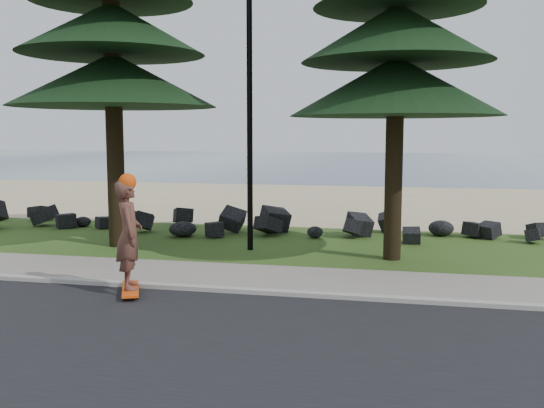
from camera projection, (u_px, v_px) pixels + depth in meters
The scene contains 9 objects.
ground at pixel (211, 280), 12.11m from camera, with size 160.00×160.00×0.00m, color #344D18.
road at pixel (103, 362), 7.74m from camera, with size 160.00×7.00×0.02m, color black.
kerb at pixel (196, 288), 11.23m from camera, with size 160.00×0.20×0.10m, color #ACA79B.
sidewalk at pixel (214, 275), 12.30m from camera, with size 160.00×2.00×0.08m, color gray.
beach_sand at pixel (314, 201), 26.18m from camera, with size 160.00×15.00×0.01m, color tan.
ocean at pixel (365, 162), 61.63m from camera, with size 160.00×58.00×0.01m, color #354C65.
seawall_boulders at pixel (271, 234), 17.54m from camera, with size 60.00×2.40×1.10m, color black, non-canonical shape.
lamp_post at pixel (250, 83), 14.73m from camera, with size 0.25×0.14×8.14m.
skateboarder at pixel (129, 235), 10.84m from camera, with size 0.75×1.19×2.19m.
Camera 1 is at (3.68, -11.33, 2.92)m, focal length 40.00 mm.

